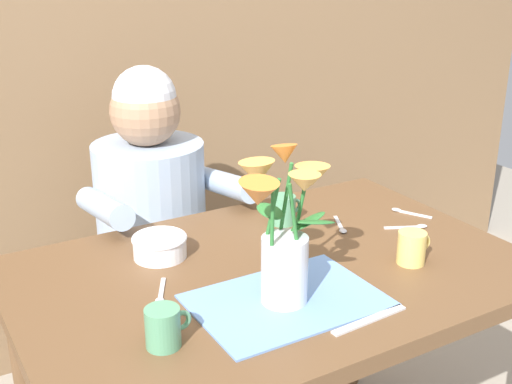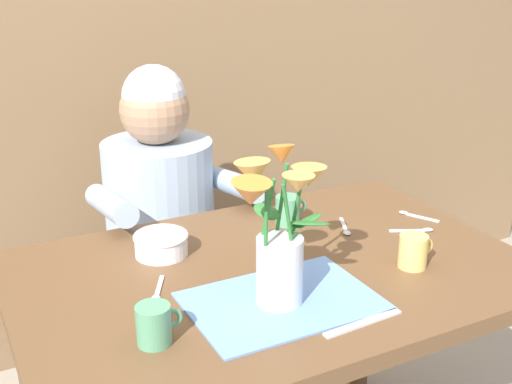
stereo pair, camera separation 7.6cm
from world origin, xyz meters
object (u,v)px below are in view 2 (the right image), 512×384
ceramic_bowl (161,243)px  ceramic_mug (155,324)px  seated_person (162,244)px  coffee_cup (288,210)px  tea_cup (414,251)px  flower_vase (278,232)px  dinner_knife (363,323)px

ceramic_bowl → ceramic_mug: (-0.14, -0.36, 0.01)m
seated_person → coffee_cup: 0.51m
seated_person → tea_cup: 0.87m
flower_vase → seated_person: bearing=89.7°
ceramic_bowl → tea_cup: (0.51, -0.34, 0.01)m
tea_cup → flower_vase: bearing=-179.9°
seated_person → dinner_knife: size_ratio=5.97×
dinner_knife → coffee_cup: coffee_cup is taller
seated_person → ceramic_mug: (-0.29, -0.79, 0.22)m
flower_vase → ceramic_mug: bearing=-175.0°
coffee_cup → flower_vase: bearing=-123.1°
ceramic_bowl → coffee_cup: 0.38m
seated_person → ceramic_mug: seated_person is taller
flower_vase → ceramic_bowl: flower_vase is taller
dinner_knife → tea_cup: bearing=27.9°
flower_vase → coffee_cup: (0.24, 0.36, -0.13)m
tea_cup → seated_person: bearing=115.6°
tea_cup → ceramic_mug: bearing=-177.7°
coffee_cup → ceramic_mug: same height
ceramic_bowl → coffee_cup: bearing=3.6°
flower_vase → tea_cup: size_ratio=3.56×
seated_person → ceramic_bowl: (-0.14, -0.42, 0.21)m
seated_person → ceramic_mug: bearing=-112.5°
tea_cup → dinner_knife: bearing=-148.8°
ceramic_bowl → ceramic_mug: ceramic_mug is taller
tea_cup → ceramic_mug: 0.65m
seated_person → coffee_cup: size_ratio=12.20×
tea_cup → ceramic_mug: (-0.65, -0.03, 0.00)m
seated_person → flower_vase: 0.83m
ceramic_bowl → dinner_knife: size_ratio=0.72×
flower_vase → coffee_cup: bearing=56.9°
seated_person → coffee_cup: seated_person is taller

